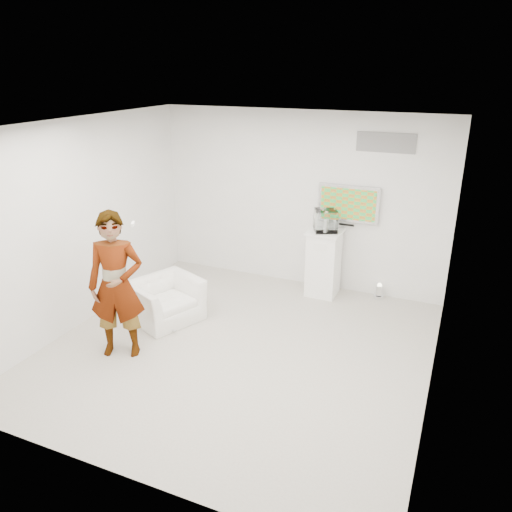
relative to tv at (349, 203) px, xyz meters
name	(u,v)px	position (x,y,z in m)	size (l,w,h in m)	color
room	(237,247)	(-0.85, -2.45, -0.05)	(5.01, 5.01, 3.00)	#BCB9AC
tv	(349,203)	(0.00, 0.00, 0.00)	(1.00, 0.08, 0.60)	#BABBBF
logo_decal	(386,143)	(0.50, 0.04, 1.00)	(0.90, 0.02, 0.30)	slate
person	(116,286)	(-2.26, -3.14, -0.56)	(0.72, 0.47, 1.98)	white
armchair	(165,300)	(-2.24, -2.11, -1.23)	(0.98, 0.86, 0.64)	white
pedestal	(323,263)	(-0.29, -0.28, -0.99)	(0.54, 0.54, 1.12)	white
floor_uplight	(379,291)	(0.63, -0.09, -1.42)	(0.17, 0.17, 0.26)	white
vitrine	(326,221)	(-0.29, -0.28, -0.25)	(0.35, 0.35, 0.35)	white
console	(325,225)	(-0.29, -0.28, -0.32)	(0.05, 0.16, 0.21)	white
wii_remote	(133,224)	(-2.09, -2.90, 0.23)	(0.04, 0.14, 0.04)	white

